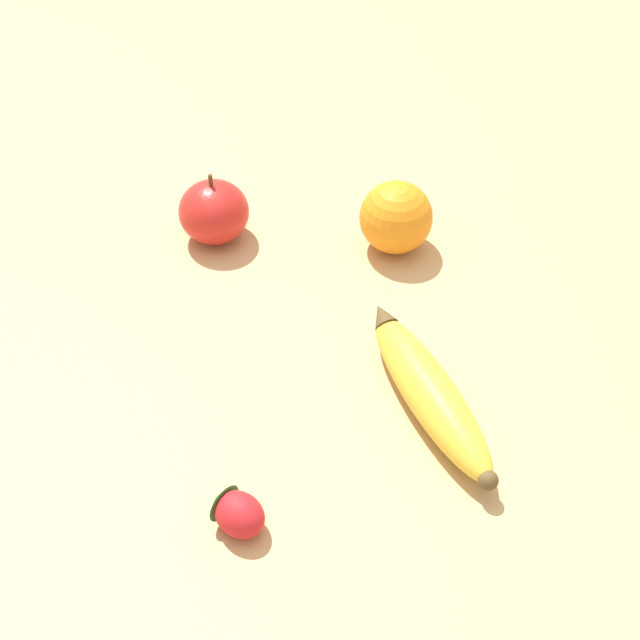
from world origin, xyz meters
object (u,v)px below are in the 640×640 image
(orange, at_px, (396,217))
(strawberry, at_px, (236,512))
(banana, at_px, (429,391))
(apple, at_px, (214,212))

(orange, bearing_deg, strawberry, 66.41)
(banana, xyz_separation_m, orange, (0.01, -0.23, 0.02))
(orange, relative_size, apple, 0.96)
(strawberry, relative_size, apple, 0.72)
(banana, height_order, strawberry, banana)
(orange, xyz_separation_m, strawberry, (0.15, 0.34, -0.02))
(banana, bearing_deg, apple, 18.10)
(banana, distance_m, apple, 0.32)
(banana, bearing_deg, strawberry, 104.63)
(banana, height_order, orange, orange)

